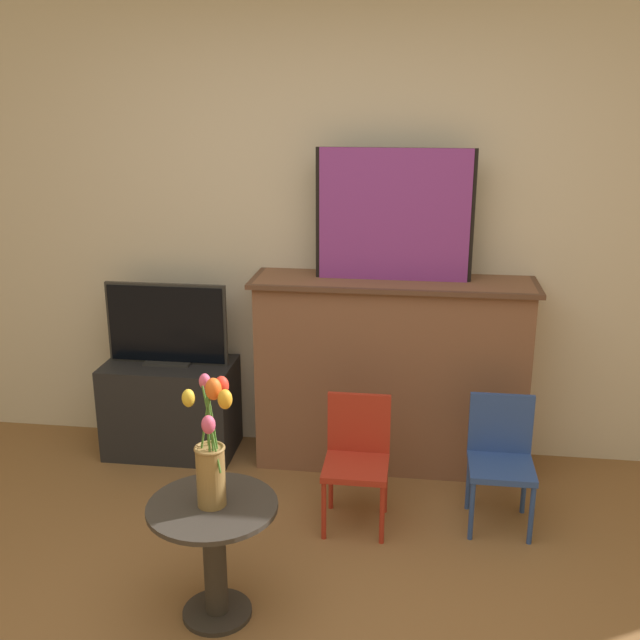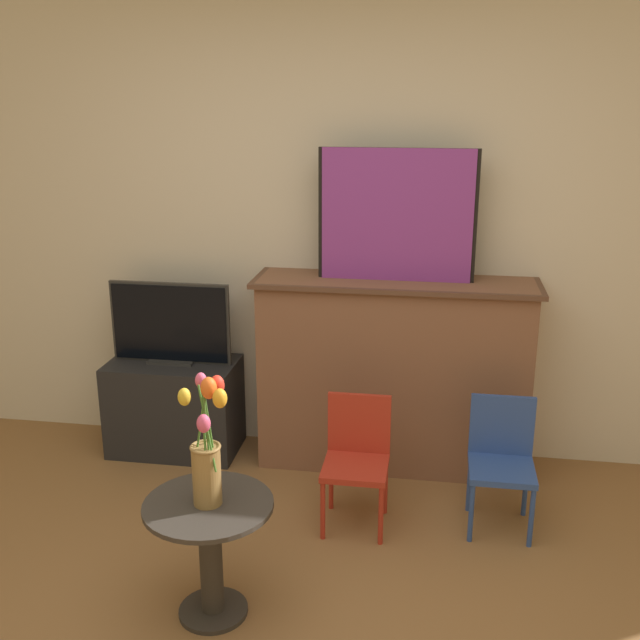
{
  "view_description": "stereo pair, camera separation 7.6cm",
  "coord_description": "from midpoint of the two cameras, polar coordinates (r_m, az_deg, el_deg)",
  "views": [
    {
      "loc": [
        0.46,
        -1.95,
        2.02
      ],
      "look_at": [
        0.01,
        1.3,
        1.01
      ],
      "focal_mm": 42.0,
      "sensor_mm": 36.0,
      "label": 1
    },
    {
      "loc": [
        0.53,
        -1.94,
        2.02
      ],
      "look_at": [
        0.01,
        1.3,
        1.01
      ],
      "focal_mm": 42.0,
      "sensor_mm": 36.0,
      "label": 2
    }
  ],
  "objects": [
    {
      "name": "tv_monitor",
      "position": [
        4.27,
        -12.11,
        -0.4
      ],
      "size": [
        0.69,
        0.12,
        0.46
      ],
      "color": "#2D2D2D",
      "rests_on": "tv_stand"
    },
    {
      "name": "vase_tulips",
      "position": [
        2.88,
        -9.07,
        -10.0
      ],
      "size": [
        0.21,
        0.17,
        0.54
      ],
      "color": "olive",
      "rests_on": "side_table"
    },
    {
      "name": "chair_blue",
      "position": [
        3.73,
        13.03,
        -9.9
      ],
      "size": [
        0.31,
        0.31,
        0.63
      ],
      "color": "#2D4C99",
      "rests_on": "ground"
    },
    {
      "name": "wall_back",
      "position": [
        4.16,
        0.83,
        7.79
      ],
      "size": [
        8.0,
        0.06,
        2.7
      ],
      "color": "beige",
      "rests_on": "ground"
    },
    {
      "name": "chair_red",
      "position": [
        3.64,
        2.24,
        -10.12
      ],
      "size": [
        0.31,
        0.31,
        0.63
      ],
      "color": "#B22D1E",
      "rests_on": "ground"
    },
    {
      "name": "fireplace_mantel",
      "position": [
        4.13,
        4.88,
        -3.92
      ],
      "size": [
        1.51,
        0.42,
        1.06
      ],
      "color": "brown",
      "rests_on": "ground"
    },
    {
      "name": "tv_stand",
      "position": [
        4.43,
        -11.74,
        -6.54
      ],
      "size": [
        0.73,
        0.41,
        0.54
      ],
      "color": "#232326",
      "rests_on": "ground"
    },
    {
      "name": "painting",
      "position": [
        3.91,
        5.12,
        7.96
      ],
      "size": [
        0.82,
        0.03,
        0.68
      ],
      "color": "black",
      "rests_on": "fireplace_mantel"
    },
    {
      "name": "side_table",
      "position": [
        3.08,
        -8.8,
        -16.48
      ],
      "size": [
        0.51,
        0.51,
        0.5
      ],
      "color": "#332D28",
      "rests_on": "ground"
    }
  ]
}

